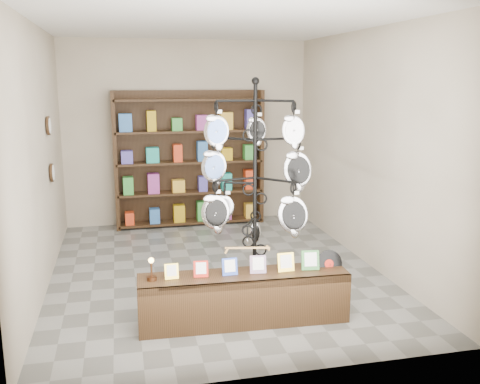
# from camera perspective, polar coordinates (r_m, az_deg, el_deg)

# --- Properties ---
(ground) EXTENTS (5.00, 5.00, 0.00)m
(ground) POSITION_cam_1_polar(r_m,az_deg,el_deg) (6.84, -2.65, -8.38)
(ground) COLOR slate
(ground) RESTS_ON ground
(room_envelope) EXTENTS (5.00, 5.00, 5.00)m
(room_envelope) POSITION_cam_1_polar(r_m,az_deg,el_deg) (6.43, -2.81, 7.27)
(room_envelope) COLOR #BFB199
(room_envelope) RESTS_ON ground
(display_tree) EXTENTS (1.27, 1.25, 2.40)m
(display_tree) POSITION_cam_1_polar(r_m,az_deg,el_deg) (5.46, 1.60, 1.48)
(display_tree) COLOR black
(display_tree) RESTS_ON ground
(front_shelf) EXTENTS (2.08, 0.50, 0.73)m
(front_shelf) POSITION_cam_1_polar(r_m,az_deg,el_deg) (5.39, 0.42, -11.22)
(front_shelf) COLOR black
(front_shelf) RESTS_ON ground
(back_shelving) EXTENTS (2.42, 0.36, 2.20)m
(back_shelving) POSITION_cam_1_polar(r_m,az_deg,el_deg) (8.78, -5.40, 3.10)
(back_shelving) COLOR black
(back_shelving) RESTS_ON ground
(wall_clocks) EXTENTS (0.03, 0.24, 0.84)m
(wall_clocks) POSITION_cam_1_polar(r_m,az_deg,el_deg) (7.22, -19.59, 4.30)
(wall_clocks) COLOR black
(wall_clocks) RESTS_ON ground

